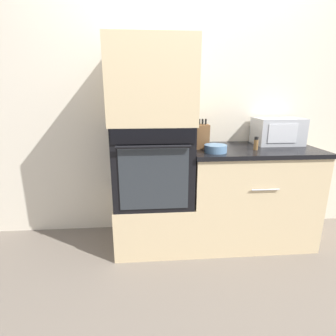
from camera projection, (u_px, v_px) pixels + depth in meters
ground_plane at (195, 259)px, 2.14m from camera, size 12.00×12.00×0.00m
wall_back at (186, 100)px, 2.41m from camera, size 8.00×0.05×2.50m
oven_cabinet_base at (154, 220)px, 2.35m from camera, size 0.65×0.60×0.43m
wall_oven at (153, 163)px, 2.20m from camera, size 0.62×0.64×0.65m
oven_cabinet_upper at (152, 83)px, 2.03m from camera, size 0.65×0.60×0.62m
counter_unit at (249, 195)px, 2.36m from camera, size 1.08×0.63×0.87m
microwave at (277, 131)px, 2.36m from camera, size 0.41×0.29×0.23m
knife_block at (202, 136)px, 2.18m from camera, size 0.11×0.11×0.24m
bowl at (216, 149)px, 2.05m from camera, size 0.18×0.18×0.06m
condiment_jar_near at (256, 143)px, 2.13m from camera, size 0.04×0.04×0.11m
condiment_jar_mid at (206, 139)px, 2.37m from camera, size 0.04×0.04×0.09m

